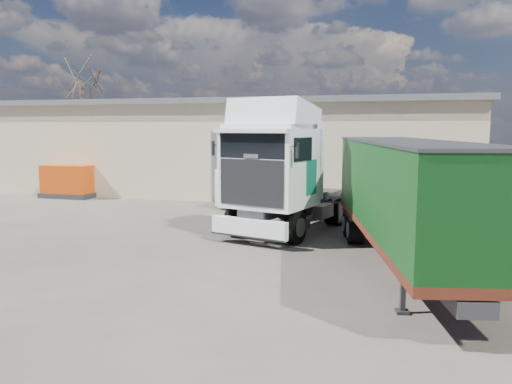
% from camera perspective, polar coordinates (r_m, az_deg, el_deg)
% --- Properties ---
extents(ground, '(120.00, 120.00, 0.00)m').
position_cam_1_polar(ground, '(15.26, -3.35, -7.03)').
color(ground, '#272420').
rests_on(ground, ground).
extents(warehouse, '(30.60, 12.60, 5.42)m').
position_cam_1_polar(warehouse, '(31.88, -4.83, 5.30)').
color(warehouse, beige).
rests_on(warehouse, ground).
extents(bare_tree, '(4.00, 4.00, 9.60)m').
position_cam_1_polar(bare_tree, '(41.06, -19.37, 12.72)').
color(bare_tree, '#382B21').
rests_on(bare_tree, ground).
extents(tractor_unit, '(4.58, 7.48, 4.78)m').
position_cam_1_polar(tractor_unit, '(17.83, 3.09, 1.62)').
color(tractor_unit, black).
rests_on(tractor_unit, ground).
extents(box_trailer, '(4.22, 10.63, 3.46)m').
position_cam_1_polar(box_trailer, '(13.86, 16.63, 0.08)').
color(box_trailer, '#2D2D30').
rests_on(box_trailer, ground).
extents(panel_van, '(3.02, 5.00, 1.91)m').
position_cam_1_polar(panel_van, '(24.38, -0.07, 0.75)').
color(panel_van, black).
rests_on(panel_van, ground).
extents(orange_skip, '(2.87, 1.82, 1.77)m').
position_cam_1_polar(orange_skip, '(29.19, -20.51, 0.95)').
color(orange_skip, '#2D2D30').
rests_on(orange_skip, ground).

